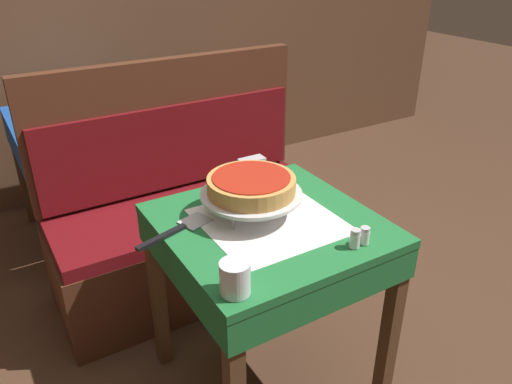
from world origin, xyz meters
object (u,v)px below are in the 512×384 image
dining_table_front (269,246)px  dining_table_rear (82,134)px  pizza_pan_stand (251,195)px  deep_dish_pizza (251,185)px  booth_bench (191,227)px  pizza_server (175,231)px  pepper_shaker (365,236)px  napkin_holder (252,169)px  salt_shaker (355,238)px  water_glass_near (235,278)px  condiment_caddy (79,105)px

dining_table_front → dining_table_rear: size_ratio=1.01×
pizza_pan_stand → deep_dish_pizza: 0.04m
booth_bench → pizza_server: size_ratio=4.60×
dining_table_front → pizza_pan_stand: bearing=110.7°
dining_table_front → pizza_pan_stand: size_ratio=2.13×
pepper_shaker → booth_bench: bearing=98.8°
pizza_server → napkin_holder: bearing=26.7°
deep_dish_pizza → salt_shaker: bearing=-64.2°
booth_bench → water_glass_near: booth_bench is taller
salt_shaker → condiment_caddy: bearing=102.2°
salt_shaker → booth_bench: bearing=96.6°
dining_table_front → deep_dish_pizza: deep_dish_pizza is taller
dining_table_rear → salt_shaker: size_ratio=11.93×
dining_table_front → booth_bench: 0.80m
dining_table_front → pizza_pan_stand: 0.19m
deep_dish_pizza → water_glass_near: deep_dish_pizza is taller
deep_dish_pizza → pizza_pan_stand: bearing=0.0°
condiment_caddy → water_glass_near: bearing=-90.9°
deep_dish_pizza → napkin_holder: 0.27m
dining_table_front → dining_table_rear: bearing=100.1°
booth_bench → pepper_shaker: booth_bench is taller
dining_table_front → dining_table_rear: (-0.27, 1.50, -0.02)m
dining_table_rear → pizza_pan_stand: 1.46m
dining_table_rear → booth_bench: size_ratio=0.56×
napkin_holder → booth_bench: bearing=101.5°
dining_table_rear → pizza_pan_stand: bearing=-80.5°
pepper_shaker → pizza_pan_stand: bearing=120.9°
dining_table_rear → booth_bench: (0.29, -0.76, -0.29)m
dining_table_rear → condiment_caddy: size_ratio=4.10×
water_glass_near → booth_bench: bearing=73.4°
pizza_pan_stand → pepper_shaker: bearing=-59.1°
dining_table_rear → deep_dish_pizza: size_ratio=2.46×
water_glass_near → napkin_holder: (0.39, 0.57, -0.00)m
dining_table_front → pizza_pan_stand: (-0.03, 0.07, 0.17)m
deep_dish_pizza → pizza_server: 0.29m
condiment_caddy → salt_shaker: bearing=-77.8°
pizza_server → booth_bench: bearing=63.7°
water_glass_near → napkin_holder: bearing=55.7°
dining_table_rear → pizza_server: bearing=-91.2°
napkin_holder → deep_dish_pizza: bearing=-120.9°
dining_table_rear → napkin_holder: (0.37, -1.20, 0.17)m
water_glass_near → deep_dish_pizza: bearing=53.6°
dining_table_rear → water_glass_near: water_glass_near is taller
salt_shaker → napkin_holder: napkin_holder is taller
water_glass_near → salt_shaker: size_ratio=1.53×
pizza_server → dining_table_front: bearing=-17.8°
dining_table_front → deep_dish_pizza: bearing=110.7°
water_glass_near → salt_shaker: bearing=0.6°
pizza_pan_stand → napkin_holder: 0.27m
dining_table_front → deep_dish_pizza: (-0.03, 0.07, 0.21)m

